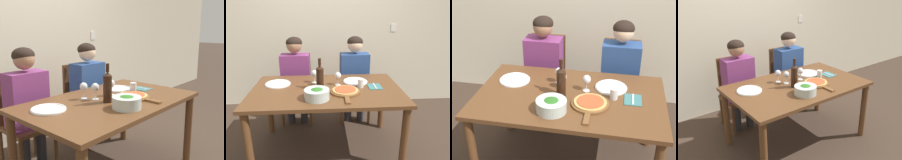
{
  "view_description": "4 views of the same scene",
  "coord_description": "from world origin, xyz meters",
  "views": [
    {
      "loc": [
        -1.68,
        -1.49,
        1.4
      ],
      "look_at": [
        0.08,
        0.05,
        0.91
      ],
      "focal_mm": 42.0,
      "sensor_mm": 36.0,
      "label": 1
    },
    {
      "loc": [
        -0.03,
        -2.16,
        1.58
      ],
      "look_at": [
        0.13,
        0.14,
        0.79
      ],
      "focal_mm": 35.0,
      "sensor_mm": 36.0,
      "label": 2
    },
    {
      "loc": [
        0.39,
        -2.23,
        2.07
      ],
      "look_at": [
        -0.05,
        0.03,
        0.87
      ],
      "focal_mm": 50.0,
      "sensor_mm": 36.0,
      "label": 3
    },
    {
      "loc": [
        -1.75,
        -2.21,
        1.92
      ],
      "look_at": [
        -0.05,
        0.07,
        0.79
      ],
      "focal_mm": 42.0,
      "sensor_mm": 36.0,
      "label": 4
    }
  ],
  "objects": [
    {
      "name": "dining_table",
      "position": [
        0.0,
        0.0,
        0.65
      ],
      "size": [
        1.58,
        0.97,
        0.75
      ],
      "color": "brown",
      "rests_on": "ground"
    },
    {
      "name": "chair_right",
      "position": [
        0.4,
        0.81,
        0.49
      ],
      "size": [
        0.42,
        0.42,
        0.94
      ],
      "color": "brown",
      "rests_on": "ground"
    },
    {
      "name": "wine_glass_right",
      "position": [
        0.13,
        0.1,
        0.85
      ],
      "size": [
        0.07,
        0.07,
        0.15
      ],
      "color": "silver",
      "rests_on": "dining_table"
    },
    {
      "name": "dinner_plate_left",
      "position": [
        -0.54,
        0.16,
        0.76
      ],
      "size": [
        0.28,
        0.28,
        0.02
      ],
      "color": "white",
      "rests_on": "dining_table"
    },
    {
      "name": "back_wall",
      "position": [
        0.0,
        1.34,
        1.35
      ],
      "size": [
        10.0,
        0.06,
        2.7
      ],
      "color": "beige",
      "rests_on": "ground"
    },
    {
      "name": "ground_plane",
      "position": [
        0.0,
        0.0,
        0.0
      ],
      "size": [
        40.0,
        40.0,
        0.0
      ],
      "primitive_type": "plane",
      "color": "#3D2D23"
    },
    {
      "name": "pizza_on_board",
      "position": [
        0.19,
        -0.12,
        0.76
      ],
      "size": [
        0.3,
        0.44,
        0.04
      ],
      "color": "brown",
      "rests_on": "dining_table"
    },
    {
      "name": "wine_bottle",
      "position": [
        -0.07,
        -0.03,
        0.89
      ],
      "size": [
        0.08,
        0.08,
        0.34
      ],
      "color": "black",
      "rests_on": "dining_table"
    },
    {
      "name": "chair_left",
      "position": [
        -0.4,
        0.81,
        0.49
      ],
      "size": [
        0.42,
        0.42,
        0.94
      ],
      "color": "brown",
      "rests_on": "ground"
    },
    {
      "name": "broccoli_bowl",
      "position": [
        -0.1,
        -0.26,
        0.8
      ],
      "size": [
        0.24,
        0.24,
        0.11
      ],
      "color": "silver",
      "rests_on": "dining_table"
    },
    {
      "name": "fork_on_napkin",
      "position": [
        0.52,
        0.02,
        0.75
      ],
      "size": [
        0.14,
        0.18,
        0.01
      ],
      "color": "#387075",
      "rests_on": "dining_table"
    },
    {
      "name": "wine_glass_left",
      "position": [
        -0.13,
        0.2,
        0.85
      ],
      "size": [
        0.07,
        0.07,
        0.15
      ],
      "color": "silver",
      "rests_on": "dining_table"
    },
    {
      "name": "person_man",
      "position": [
        0.4,
        0.69,
        0.72
      ],
      "size": [
        0.47,
        0.51,
        1.2
      ],
      "color": "#28282D",
      "rests_on": "ground"
    },
    {
      "name": "wine_glass_centre",
      "position": [
        -0.08,
        0.1,
        0.85
      ],
      "size": [
        0.07,
        0.07,
        0.15
      ],
      "color": "silver",
      "rests_on": "dining_table"
    },
    {
      "name": "dinner_plate_right",
      "position": [
        0.33,
        0.19,
        0.76
      ],
      "size": [
        0.28,
        0.28,
        0.02
      ],
      "color": "white",
      "rests_on": "dining_table"
    },
    {
      "name": "water_tumbler",
      "position": [
        0.37,
        0.02,
        0.79
      ],
      "size": [
        0.07,
        0.07,
        0.09
      ],
      "color": "silver",
      "rests_on": "dining_table"
    },
    {
      "name": "person_woman",
      "position": [
        -0.4,
        0.69,
        0.72
      ],
      "size": [
        0.47,
        0.51,
        1.2
      ],
      "color": "#28282D",
      "rests_on": "ground"
    }
  ]
}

